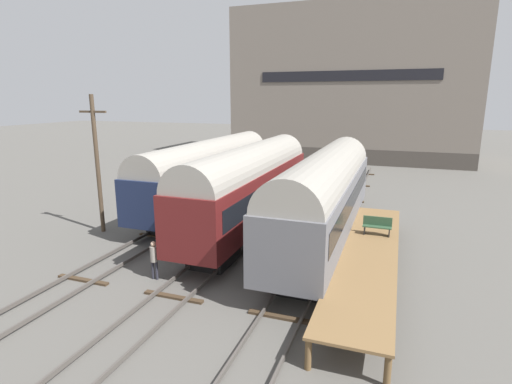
{
  "coord_description": "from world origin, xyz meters",
  "views": [
    {
      "loc": [
        8.04,
        -15.6,
        7.8
      ],
      "look_at": [
        0.0,
        6.79,
        2.2
      ],
      "focal_mm": 28.0,
      "sensor_mm": 36.0,
      "label": 1
    }
  ],
  "objects": [
    {
      "name": "track_left",
      "position": [
        -4.54,
        0.0,
        0.14
      ],
      "size": [
        2.6,
        60.0,
        0.26
      ],
      "color": "#4C4742",
      "rests_on": "ground"
    },
    {
      "name": "warehouse_building",
      "position": [
        1.68,
        39.52,
        9.4
      ],
      "size": [
        29.35,
        12.8,
        18.79
      ],
      "color": "#46403A",
      "rests_on": "ground"
    },
    {
      "name": "train_car_grey",
      "position": [
        4.54,
        5.06,
        2.94
      ],
      "size": [
        2.97,
        16.37,
        5.16
      ],
      "color": "black",
      "rests_on": "ground"
    },
    {
      "name": "train_car_navy",
      "position": [
        -4.54,
        9.61,
        2.83
      ],
      "size": [
        2.89,
        16.69,
        4.97
      ],
      "color": "black",
      "rests_on": "ground"
    },
    {
      "name": "station_platform",
      "position": [
        7.11,
        1.92,
        1.02
      ],
      "size": [
        2.51,
        14.96,
        1.1
      ],
      "color": "brown",
      "rests_on": "ground"
    },
    {
      "name": "train_car_maroon",
      "position": [
        0.0,
        5.69,
        2.97
      ],
      "size": [
        2.89,
        15.19,
        5.2
      ],
      "color": "black",
      "rests_on": "ground"
    },
    {
      "name": "ground_plane",
      "position": [
        0.0,
        0.0,
        0.0
      ],
      "size": [
        200.0,
        200.0,
        0.0
      ],
      "primitive_type": "plane",
      "color": "#56544F"
    },
    {
      "name": "person_worker",
      "position": [
        -1.67,
        -1.76,
        1.06
      ],
      "size": [
        0.32,
        0.32,
        1.76
      ],
      "color": "#282833",
      "rests_on": "ground"
    },
    {
      "name": "track_middle",
      "position": [
        0.0,
        0.0,
        0.14
      ],
      "size": [
        2.6,
        60.0,
        0.26
      ],
      "color": "#4C4742",
      "rests_on": "ground"
    },
    {
      "name": "track_right",
      "position": [
        4.54,
        0.0,
        0.14
      ],
      "size": [
        2.6,
        60.0,
        0.26
      ],
      "color": "#4C4742",
      "rests_on": "ground"
    },
    {
      "name": "bench",
      "position": [
        7.32,
        4.42,
        1.59
      ],
      "size": [
        1.4,
        0.4,
        0.91
      ],
      "color": "#2D4C33",
      "rests_on": "station_platform"
    },
    {
      "name": "utility_pole",
      "position": [
        -8.33,
        2.79,
        4.17
      ],
      "size": [
        1.8,
        0.24,
        8.03
      ],
      "color": "#473828",
      "rests_on": "ground"
    }
  ]
}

